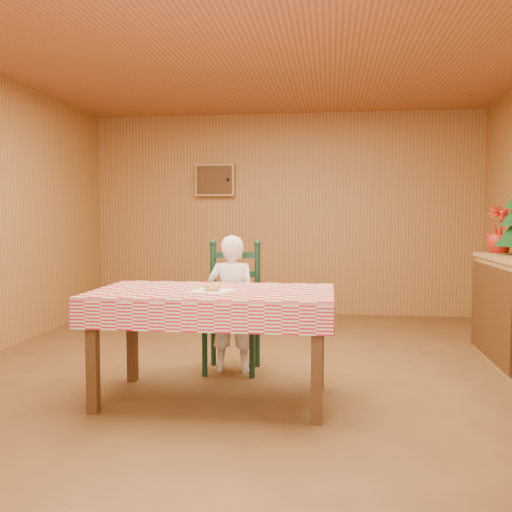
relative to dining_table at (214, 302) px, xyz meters
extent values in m
plane|color=brown|center=(0.19, 0.61, -0.69)|extent=(6.00, 6.00, 0.00)
cube|color=#AA773D|center=(0.19, 3.61, 0.61)|extent=(5.00, 0.10, 2.60)
cube|color=#AD6B40|center=(0.19, 0.61, 1.91)|extent=(5.00, 6.00, 0.10)
cube|color=tan|center=(-0.71, 3.55, 1.06)|extent=(0.52, 0.08, 0.42)
cube|color=#4F2E15|center=(-0.71, 3.51, 1.06)|extent=(0.46, 0.02, 0.36)
sphere|color=black|center=(-0.53, 3.49, 1.06)|extent=(0.04, 0.04, 0.04)
cube|color=#4F2E15|center=(0.00, 0.00, 0.03)|extent=(1.60, 0.90, 0.06)
cube|color=#4F2E15|center=(-0.72, -0.37, -0.34)|extent=(0.07, 0.07, 0.69)
cube|color=#4F2E15|center=(0.72, -0.37, -0.34)|extent=(0.07, 0.07, 0.69)
cube|color=#4F2E15|center=(-0.72, 0.37, -0.34)|extent=(0.07, 0.07, 0.69)
cube|color=#4F2E15|center=(0.72, 0.37, -0.34)|extent=(0.07, 0.07, 0.69)
cube|color=#AE1722|center=(0.00, 0.00, 0.07)|extent=(1.64, 0.94, 0.02)
cube|color=#AE1722|center=(0.00, -0.47, -0.03)|extent=(1.64, 0.02, 0.18)
cube|color=#AE1722|center=(0.00, 0.47, -0.03)|extent=(1.64, 0.02, 0.18)
cube|color=#315828|center=(-0.82, 0.00, -0.03)|extent=(0.02, 0.94, 0.18)
cube|color=#315828|center=(0.82, 0.00, -0.03)|extent=(0.02, 0.94, 0.18)
cube|color=black|center=(0.00, 0.73, -0.26)|extent=(0.44, 0.40, 0.04)
cylinder|color=black|center=(-0.19, 0.56, -0.48)|extent=(0.04, 0.04, 0.41)
cylinder|color=black|center=(0.19, 0.56, -0.48)|extent=(0.04, 0.04, 0.41)
cylinder|color=black|center=(-0.19, 0.90, -0.48)|extent=(0.04, 0.04, 0.41)
cylinder|color=black|center=(0.19, 0.90, -0.48)|extent=(0.04, 0.04, 0.41)
cylinder|color=black|center=(-0.19, 0.90, 0.06)|extent=(0.05, 0.05, 0.60)
sphere|color=black|center=(-0.19, 0.90, 0.36)|extent=(0.06, 0.06, 0.06)
cylinder|color=black|center=(0.19, 0.90, 0.06)|extent=(0.05, 0.05, 0.60)
sphere|color=black|center=(0.19, 0.90, 0.36)|extent=(0.06, 0.06, 0.06)
cube|color=black|center=(0.00, 0.90, -0.06)|extent=(0.38, 0.03, 0.05)
cube|color=black|center=(0.00, 0.90, 0.10)|extent=(0.38, 0.03, 0.05)
cube|color=black|center=(0.00, 0.90, 0.26)|extent=(0.38, 0.03, 0.05)
imported|color=white|center=(0.00, 0.73, -0.13)|extent=(0.41, 0.27, 1.12)
cube|color=white|center=(0.00, -0.05, 0.08)|extent=(0.31, 0.31, 0.00)
torus|color=#C19245|center=(0.00, -0.05, 0.10)|extent=(0.14, 0.14, 0.04)
cube|color=#4F2E15|center=(2.17, 1.26, -0.24)|extent=(0.02, 1.20, 0.80)
sphere|color=#B01C10|center=(2.36, 1.56, 0.54)|extent=(0.04, 0.04, 0.04)
imported|color=#B01C10|center=(2.38, 1.81, 0.46)|extent=(0.31, 0.31, 0.44)
camera|label=1|loc=(0.80, -3.82, 0.59)|focal=40.00mm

